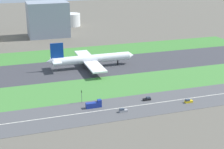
{
  "coord_description": "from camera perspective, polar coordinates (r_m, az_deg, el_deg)",
  "views": [
    {
      "loc": [
        -64.51,
        -226.56,
        75.17
      ],
      "look_at": [
        -2.08,
        -36.5,
        6.0
      ],
      "focal_mm": 54.26,
      "sensor_mm": 36.0,
      "label": 1
    }
  ],
  "objects": [
    {
      "name": "ground_plane",
      "position": [
        247.27,
        -2.18,
        1.36
      ],
      "size": [
        800.0,
        800.0,
        0.0
      ],
      "primitive_type": "plane",
      "color": "#5B564C"
    },
    {
      "name": "runway",
      "position": [
        247.25,
        -2.18,
        1.37
      ],
      "size": [
        280.0,
        46.0,
        0.1
      ],
      "primitive_type": "cube",
      "color": "#38383D",
      "rests_on": "ground_plane"
    },
    {
      "name": "grass_median_north",
      "position": [
        285.29,
        -4.47,
        3.75
      ],
      "size": [
        280.0,
        36.0,
        0.1
      ],
      "primitive_type": "cube",
      "color": "#3D7A33",
      "rests_on": "ground_plane"
    },
    {
      "name": "grass_median_south",
      "position": [
        210.32,
        0.92,
        -1.86
      ],
      "size": [
        280.0,
        36.0,
        0.1
      ],
      "primitive_type": "cube",
      "color": "#427F38",
      "rests_on": "ground_plane"
    },
    {
      "name": "highway",
      "position": [
        182.71,
        4.21,
        -5.26
      ],
      "size": [
        280.0,
        28.0,
        0.1
      ],
      "primitive_type": "cube",
      "color": "#4C4C4F",
      "rests_on": "ground_plane"
    },
    {
      "name": "highway_centerline",
      "position": [
        182.69,
        4.21,
        -5.24
      ],
      "size": [
        266.0,
        0.5,
        0.01
      ],
      "primitive_type": "cube",
      "color": "silver",
      "rests_on": "highway"
    },
    {
      "name": "airliner",
      "position": [
        243.73,
        -3.76,
        2.6
      ],
      "size": [
        65.0,
        56.0,
        19.7
      ],
      "color": "white",
      "rests_on": "runway"
    },
    {
      "name": "car_3",
      "position": [
        189.57,
        5.94,
        -4.09
      ],
      "size": [
        4.4,
        1.8,
        2.0
      ],
      "color": "black",
      "rests_on": "highway"
    },
    {
      "name": "car_0",
      "position": [
        190.27,
        12.75,
        -4.39
      ],
      "size": [
        4.4,
        1.8,
        2.0
      ],
      "rotation": [
        0.0,
        0.0,
        3.14
      ],
      "color": "yellow",
      "rests_on": "highway"
    },
    {
      "name": "car_2",
      "position": [
        174.85,
        1.85,
        -6.06
      ],
      "size": [
        4.4,
        1.8,
        2.0
      ],
      "rotation": [
        0.0,
        0.0,
        3.14
      ],
      "color": "#99999E",
      "rests_on": "highway"
    },
    {
      "name": "truck_1",
      "position": [
        179.77,
        -3.03,
        -5.09
      ],
      "size": [
        8.4,
        2.5,
        4.0
      ],
      "color": "navy",
      "rests_on": "highway"
    },
    {
      "name": "traffic_light",
      "position": [
        184.81,
        -5.14,
        -3.56
      ],
      "size": [
        0.36,
        0.5,
        7.2
      ],
      "color": "#4C4C51",
      "rests_on": "highway"
    },
    {
      "name": "hangar_building",
      "position": [
        348.29,
        -10.77,
        9.15
      ],
      "size": [
        39.72,
        29.81,
        34.29
      ],
      "primitive_type": "cube",
      "color": "gray",
      "rests_on": "ground_plane"
    },
    {
      "name": "fuel_tank_west",
      "position": [
        398.99,
        -6.89,
        9.13
      ],
      "size": [
        20.57,
        20.57,
        14.42
      ],
      "primitive_type": "cylinder",
      "color": "silver",
      "rests_on": "ground_plane"
    }
  ]
}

